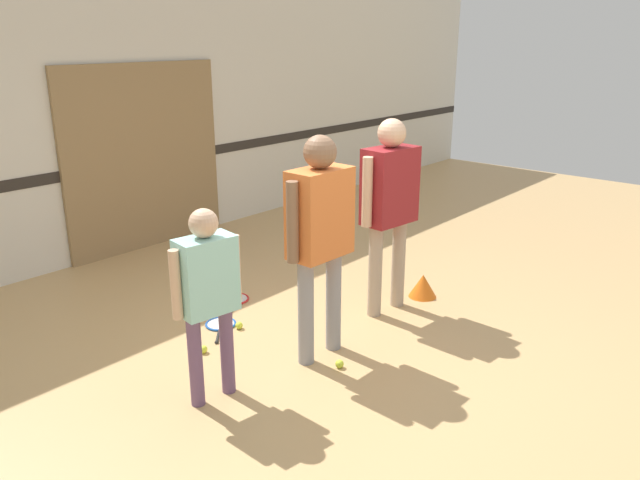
% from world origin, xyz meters
% --- Properties ---
extents(ground_plane, '(16.00, 16.00, 0.00)m').
position_xyz_m(ground_plane, '(0.00, 0.00, 0.00)').
color(ground_plane, tan).
extents(wall_back, '(16.00, 0.07, 3.20)m').
position_xyz_m(wall_back, '(0.00, 3.49, 1.60)').
color(wall_back, silver).
rests_on(wall_back, ground_plane).
extents(wall_panel, '(2.10, 0.05, 2.17)m').
position_xyz_m(wall_panel, '(0.64, 3.43, 1.08)').
color(wall_panel, '#93754C').
rests_on(wall_panel, ground_plane).
extents(person_instructor, '(0.68, 0.29, 1.78)m').
position_xyz_m(person_instructor, '(-0.11, 0.04, 1.10)').
color(person_instructor, gray).
rests_on(person_instructor, ground_plane).
extents(person_student_left, '(0.53, 0.27, 1.40)m').
position_xyz_m(person_student_left, '(-1.08, 0.21, 0.86)').
color(person_student_left, '#6B4C70').
rests_on(person_student_left, ground_plane).
extents(person_student_right, '(0.68, 0.33, 1.79)m').
position_xyz_m(person_student_right, '(0.95, 0.14, 1.10)').
color(person_student_right, tan).
rests_on(person_student_right, ground_plane).
extents(racket_spare_on_floor, '(0.47, 0.46, 0.03)m').
position_xyz_m(racket_spare_on_floor, '(-0.30, 1.05, 0.01)').
color(racket_spare_on_floor, blue).
rests_on(racket_spare_on_floor, ground_plane).
extents(racket_second_spare, '(0.48, 0.46, 0.03)m').
position_xyz_m(racket_second_spare, '(0.15, 1.38, 0.01)').
color(racket_second_spare, red).
rests_on(racket_second_spare, ground_plane).
extents(tennis_ball_near_instructor, '(0.07, 0.07, 0.07)m').
position_xyz_m(tennis_ball_near_instructor, '(-0.17, -0.21, 0.03)').
color(tennis_ball_near_instructor, '#CCE038').
rests_on(tennis_ball_near_instructor, ground_plane).
extents(tennis_ball_by_spare_racket, '(0.07, 0.07, 0.07)m').
position_xyz_m(tennis_ball_by_spare_racket, '(-0.23, 0.88, 0.03)').
color(tennis_ball_by_spare_racket, '#CCE038').
rests_on(tennis_ball_by_spare_racket, ground_plane).
extents(tennis_ball_stray_left, '(0.07, 0.07, 0.07)m').
position_xyz_m(tennis_ball_stray_left, '(-0.72, 0.78, 0.03)').
color(tennis_ball_stray_left, '#CCE038').
rests_on(tennis_ball_stray_left, ground_plane).
extents(training_cone, '(0.28, 0.28, 0.23)m').
position_xyz_m(training_cone, '(1.44, 0.05, 0.12)').
color(training_cone, orange).
rests_on(training_cone, ground_plane).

